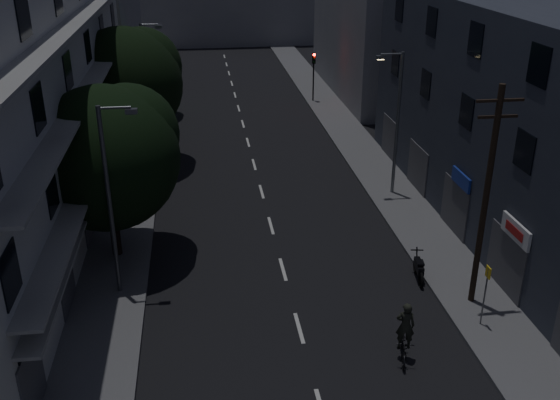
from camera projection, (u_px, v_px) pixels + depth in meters
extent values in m
plane|color=black|center=(253.00, 162.00, 40.86)|extent=(160.00, 160.00, 0.00)
cube|color=#565659|center=(137.00, 166.00, 39.91)|extent=(3.00, 90.00, 0.15)
cube|color=#565659|center=(365.00, 155.00, 41.76)|extent=(3.00, 90.00, 0.15)
cube|color=beige|center=(299.00, 328.00, 24.12)|extent=(0.15, 2.00, 0.01)
cube|color=beige|center=(283.00, 269.00, 28.19)|extent=(0.15, 2.00, 0.01)
cube|color=beige|center=(271.00, 225.00, 32.27)|extent=(0.15, 2.00, 0.01)
cube|color=beige|center=(262.00, 192.00, 36.34)|extent=(0.15, 2.00, 0.01)
cube|color=beige|center=(254.00, 164.00, 40.41)|extent=(0.15, 2.00, 0.01)
cube|color=beige|center=(248.00, 142.00, 44.48)|extent=(0.15, 2.00, 0.01)
cube|color=beige|center=(243.00, 124.00, 48.55)|extent=(0.15, 2.00, 0.01)
cube|color=beige|center=(239.00, 108.00, 52.63)|extent=(0.15, 2.00, 0.01)
cube|color=beige|center=(235.00, 95.00, 56.70)|extent=(0.15, 2.00, 0.01)
cube|color=beige|center=(232.00, 83.00, 60.77)|extent=(0.15, 2.00, 0.01)
cube|color=beige|center=(229.00, 73.00, 64.84)|extent=(0.15, 2.00, 0.01)
cube|color=beige|center=(227.00, 64.00, 68.91)|extent=(0.15, 2.00, 0.01)
cube|color=beige|center=(224.00, 56.00, 72.99)|extent=(0.15, 2.00, 0.01)
cube|color=#B6B6B1|center=(18.00, 88.00, 30.20)|extent=(6.00, 36.00, 14.00)
cube|color=black|center=(29.00, 365.00, 19.04)|extent=(0.06, 1.60, 1.60)
cube|color=black|center=(64.00, 267.00, 24.47)|extent=(0.06, 1.60, 1.60)
cube|color=black|center=(86.00, 204.00, 29.90)|extent=(0.06, 1.60, 1.60)
cube|color=black|center=(102.00, 161.00, 35.33)|extent=(0.06, 1.60, 1.60)
cube|color=black|center=(113.00, 129.00, 40.76)|extent=(0.06, 1.60, 1.60)
cube|color=black|center=(122.00, 105.00, 46.18)|extent=(0.06, 1.60, 1.60)
cube|color=black|center=(10.00, 274.00, 17.73)|extent=(0.06, 1.60, 1.60)
cube|color=black|center=(52.00, 192.00, 23.16)|extent=(0.06, 1.60, 1.60)
cube|color=black|center=(78.00, 141.00, 28.59)|extent=(0.06, 1.60, 1.60)
cube|color=black|center=(95.00, 106.00, 34.02)|extent=(0.06, 1.60, 1.60)
cube|color=black|center=(108.00, 81.00, 39.45)|extent=(0.06, 1.60, 1.60)
cube|color=black|center=(117.00, 61.00, 44.88)|extent=(0.06, 1.60, 1.60)
cube|color=black|center=(38.00, 108.00, 21.86)|extent=(0.06, 1.60, 1.60)
cube|color=black|center=(68.00, 71.00, 27.29)|extent=(0.06, 1.60, 1.60)
cube|color=black|center=(88.00, 46.00, 32.72)|extent=(0.06, 1.60, 1.60)
cube|color=black|center=(102.00, 29.00, 38.15)|extent=(0.06, 1.60, 1.60)
cube|color=black|center=(113.00, 16.00, 43.58)|extent=(0.06, 1.60, 1.60)
cube|color=black|center=(23.00, 14.00, 20.56)|extent=(0.06, 1.60, 1.60)
cube|color=gray|center=(100.00, 144.00, 31.86)|extent=(1.00, 32.40, 0.12)
cube|color=gray|center=(92.00, 82.00, 30.55)|extent=(1.00, 32.40, 0.12)
cube|color=gray|center=(84.00, 15.00, 29.25)|extent=(1.00, 32.40, 0.12)
cube|color=gray|center=(100.00, 161.00, 32.21)|extent=(0.80, 32.40, 0.12)
cube|color=#424247|center=(32.00, 380.00, 19.28)|extent=(0.06, 2.40, 2.40)
cube|color=#424247|center=(66.00, 280.00, 24.71)|extent=(0.06, 2.40, 2.40)
cube|color=#424247|center=(88.00, 215.00, 30.14)|extent=(0.06, 2.40, 2.40)
cube|color=#424247|center=(103.00, 171.00, 35.57)|extent=(0.06, 2.40, 2.40)
cube|color=#424247|center=(114.00, 138.00, 41.00)|extent=(0.06, 2.40, 2.40)
cube|color=#424247|center=(123.00, 113.00, 46.43)|extent=(0.06, 2.40, 2.40)
cube|color=#2C303B|center=(520.00, 123.00, 30.15)|extent=(6.00, 28.00, 11.00)
cube|color=black|center=(524.00, 151.00, 24.02)|extent=(0.06, 1.40, 1.50)
cube|color=black|center=(467.00, 112.00, 29.00)|extent=(0.06, 1.40, 1.50)
cube|color=black|center=(426.00, 84.00, 33.97)|extent=(0.06, 1.40, 1.50)
cube|color=black|center=(395.00, 63.00, 38.95)|extent=(0.06, 1.40, 1.50)
cube|color=black|center=(539.00, 65.00, 22.67)|extent=(0.06, 1.40, 1.50)
cube|color=black|center=(476.00, 40.00, 27.65)|extent=(0.06, 1.40, 1.50)
cube|color=black|center=(432.00, 22.00, 32.63)|extent=(0.06, 1.40, 1.50)
cube|color=black|center=(399.00, 9.00, 37.60)|extent=(0.06, 1.40, 1.50)
cube|color=#424247|center=(505.00, 262.00, 26.01)|extent=(0.06, 3.00, 2.60)
cube|color=#424247|center=(454.00, 207.00, 30.99)|extent=(0.06, 3.00, 2.60)
cube|color=#424247|center=(417.00, 168.00, 35.97)|extent=(0.06, 3.00, 2.60)
cube|color=#424247|center=(389.00, 138.00, 40.94)|extent=(0.06, 3.00, 2.60)
cube|color=silver|center=(516.00, 231.00, 24.86)|extent=(0.12, 2.20, 0.80)
cube|color=#B21414|center=(514.00, 231.00, 24.85)|extent=(0.02, 1.40, 0.36)
cube|color=navy|center=(461.00, 179.00, 29.84)|extent=(0.12, 2.00, 0.70)
cube|color=slate|center=(369.00, 20.00, 55.07)|extent=(6.00, 20.00, 13.00)
cube|color=slate|center=(219.00, 3.00, 79.55)|extent=(24.00, 8.00, 10.00)
cylinder|color=black|center=(113.00, 212.00, 28.38)|extent=(0.44, 0.44, 4.32)
sphere|color=black|center=(106.00, 158.00, 27.32)|extent=(6.48, 6.48, 6.48)
sphere|color=black|center=(129.00, 134.00, 27.84)|extent=(4.54, 4.54, 4.54)
sphere|color=black|center=(84.00, 154.00, 26.44)|extent=(4.21, 4.21, 4.21)
cylinder|color=black|center=(130.00, 129.00, 39.21)|extent=(0.44, 0.44, 4.66)
sphere|color=black|center=(125.00, 85.00, 38.07)|extent=(7.01, 7.01, 7.01)
sphere|color=black|center=(142.00, 67.00, 38.63)|extent=(4.91, 4.91, 4.91)
sphere|color=black|center=(108.00, 80.00, 37.11)|extent=(4.56, 4.56, 4.56)
cylinder|color=black|center=(144.00, 94.00, 49.46)|extent=(0.44, 0.44, 3.47)
sphere|color=black|center=(142.00, 68.00, 48.61)|extent=(5.19, 5.19, 5.19)
sphere|color=black|center=(152.00, 58.00, 49.03)|extent=(3.63, 3.63, 3.63)
sphere|color=black|center=(133.00, 65.00, 47.90)|extent=(3.37, 3.37, 3.37)
cylinder|color=black|center=(313.00, 82.00, 53.75)|extent=(0.12, 0.12, 3.20)
cube|color=black|center=(314.00, 58.00, 52.92)|extent=(0.28, 0.22, 0.90)
sphere|color=#FF0C05|center=(314.00, 55.00, 52.65)|extent=(0.22, 0.22, 0.22)
sphere|color=#3F330C|center=(314.00, 58.00, 52.77)|extent=(0.22, 0.22, 0.22)
sphere|color=black|center=(314.00, 62.00, 52.89)|extent=(0.22, 0.22, 0.22)
cylinder|color=black|center=(163.00, 83.00, 53.49)|extent=(0.12, 0.12, 3.20)
cube|color=black|center=(161.00, 59.00, 52.66)|extent=(0.28, 0.22, 0.90)
sphere|color=black|center=(160.00, 55.00, 52.39)|extent=(0.22, 0.22, 0.22)
sphere|color=#3F330C|center=(161.00, 59.00, 52.51)|extent=(0.22, 0.22, 0.22)
sphere|color=#0CFF26|center=(161.00, 63.00, 52.63)|extent=(0.22, 0.22, 0.22)
cylinder|color=#525459|center=(110.00, 204.00, 24.71)|extent=(0.18, 0.18, 8.00)
cylinder|color=#525459|center=(114.00, 108.00, 23.20)|extent=(1.20, 0.10, 0.10)
cube|color=#525459|center=(131.00, 111.00, 23.33)|extent=(0.45, 0.25, 0.18)
cube|color=#4C4C4C|center=(132.00, 114.00, 23.37)|extent=(0.35, 0.18, 0.04)
cylinder|color=slate|center=(397.00, 125.00, 34.31)|extent=(0.18, 0.18, 8.00)
cylinder|color=slate|center=(392.00, 54.00, 32.65)|extent=(1.20, 0.10, 0.10)
cube|color=slate|center=(381.00, 57.00, 32.63)|extent=(0.45, 0.25, 0.18)
cube|color=#FFD88C|center=(380.00, 59.00, 32.67)|extent=(0.35, 0.18, 0.04)
cylinder|color=slate|center=(145.00, 82.00, 43.61)|extent=(0.18, 0.18, 8.00)
cylinder|color=slate|center=(149.00, 24.00, 42.10)|extent=(1.20, 0.10, 0.10)
cube|color=slate|center=(158.00, 27.00, 42.23)|extent=(0.45, 0.25, 0.18)
cube|color=#4C4C4C|center=(159.00, 28.00, 42.28)|extent=(0.35, 0.18, 0.04)
cylinder|color=black|center=(486.00, 200.00, 23.82)|extent=(0.24, 0.24, 9.00)
cube|color=black|center=(500.00, 100.00, 22.23)|extent=(1.80, 0.10, 0.10)
cube|color=black|center=(498.00, 117.00, 22.48)|extent=(1.50, 0.10, 0.10)
cylinder|color=#595B60|center=(484.00, 296.00, 23.62)|extent=(0.06, 0.06, 2.50)
cube|color=yellow|center=(488.00, 272.00, 23.19)|extent=(0.05, 0.35, 0.45)
torus|color=black|center=(421.00, 280.00, 26.76)|extent=(0.22, 0.73, 0.73)
torus|color=black|center=(416.00, 266.00, 27.89)|extent=(0.22, 0.73, 0.73)
cube|color=black|center=(419.00, 266.00, 27.19)|extent=(0.43, 1.15, 0.36)
cube|color=black|center=(420.00, 263.00, 26.94)|extent=(0.38, 0.50, 0.10)
cylinder|color=black|center=(417.00, 257.00, 27.65)|extent=(0.13, 0.45, 0.86)
cube|color=black|center=(417.00, 250.00, 27.62)|extent=(0.56, 0.13, 0.04)
imported|color=black|center=(403.00, 347.00, 22.29)|extent=(1.07, 1.92, 0.96)
imported|color=black|center=(405.00, 325.00, 21.92)|extent=(0.76, 0.59, 1.83)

